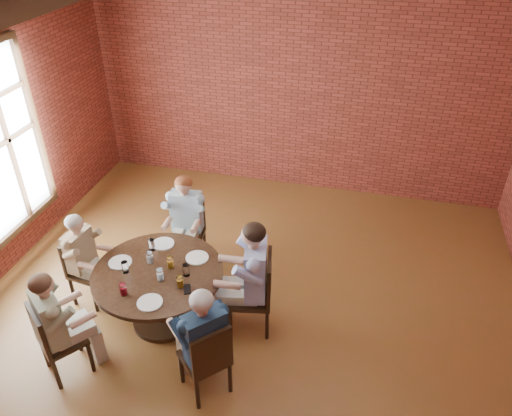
% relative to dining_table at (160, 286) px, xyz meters
% --- Properties ---
extents(floor, '(7.00, 7.00, 0.00)m').
position_rel_dining_table_xyz_m(floor, '(0.90, -0.02, -0.53)').
color(floor, brown).
rests_on(floor, ground).
extents(ceiling, '(7.00, 7.00, 0.00)m').
position_rel_dining_table_xyz_m(ceiling, '(0.90, -0.02, 2.87)').
color(ceiling, silver).
rests_on(ceiling, wall_back).
extents(wall_back, '(7.00, 0.00, 7.00)m').
position_rel_dining_table_xyz_m(wall_back, '(0.90, 3.48, 1.17)').
color(wall_back, brown).
rests_on(wall_back, ground).
extents(dining_table, '(1.43, 1.43, 0.75)m').
position_rel_dining_table_xyz_m(dining_table, '(0.00, 0.00, 0.00)').
color(dining_table, black).
rests_on(dining_table, floor).
extents(chair_a, '(0.55, 0.55, 0.98)m').
position_rel_dining_table_xyz_m(chair_a, '(1.09, 0.21, -0.00)').
color(chair_a, black).
rests_on(chair_a, floor).
extents(diner_a, '(0.81, 0.70, 1.42)m').
position_rel_dining_table_xyz_m(diner_a, '(0.99, 0.19, 0.18)').
color(diner_a, '#4154AA').
rests_on(diner_a, floor).
extents(chair_b, '(0.44, 0.44, 0.92)m').
position_rel_dining_table_xyz_m(chair_b, '(-0.10, 1.17, -0.03)').
color(chair_b, black).
rests_on(chair_b, floor).
extents(diner_b, '(0.56, 0.66, 1.30)m').
position_rel_dining_table_xyz_m(diner_b, '(-0.09, 1.09, 0.12)').
color(diner_b, '#94ADBC').
rests_on(diner_b, floor).
extents(chair_c, '(0.42, 0.42, 0.88)m').
position_rel_dining_table_xyz_m(chair_c, '(-1.05, 0.13, -0.05)').
color(chair_c, black).
rests_on(chair_c, floor).
extents(diner_c, '(0.62, 0.53, 1.22)m').
position_rel_dining_table_xyz_m(diner_c, '(-0.98, 0.13, 0.08)').
color(diner_c, brown).
rests_on(diner_c, floor).
extents(chair_d, '(0.58, 0.58, 0.92)m').
position_rel_dining_table_xyz_m(chair_d, '(-0.74, -0.94, -0.03)').
color(chair_d, black).
rests_on(chair_d, floor).
extents(diner_d, '(0.79, 0.81, 1.30)m').
position_rel_dining_table_xyz_m(diner_d, '(-0.69, -0.88, 0.12)').
color(diner_d, '#B2A48B').
rests_on(diner_d, floor).
extents(chair_e, '(0.59, 0.59, 0.93)m').
position_rel_dining_table_xyz_m(chair_e, '(0.84, -0.80, -0.02)').
color(chair_e, black).
rests_on(chair_e, floor).
extents(diner_e, '(0.82, 0.81, 1.32)m').
position_rel_dining_table_xyz_m(diner_e, '(0.78, -0.75, 0.13)').
color(diner_e, '#172B42').
rests_on(diner_e, floor).
extents(plate_a, '(0.26, 0.26, 0.01)m').
position_rel_dining_table_xyz_m(plate_a, '(0.34, 0.32, 0.23)').
color(plate_a, white).
rests_on(plate_a, dining_table).
extents(plate_b, '(0.26, 0.26, 0.01)m').
position_rel_dining_table_xyz_m(plate_b, '(-0.13, 0.46, 0.23)').
color(plate_b, white).
rests_on(plate_b, dining_table).
extents(plate_c, '(0.26, 0.26, 0.01)m').
position_rel_dining_table_xyz_m(plate_c, '(-0.46, 0.03, 0.23)').
color(plate_c, white).
rests_on(plate_c, dining_table).
extents(plate_d, '(0.26, 0.26, 0.01)m').
position_rel_dining_table_xyz_m(plate_d, '(0.12, -0.47, 0.23)').
color(plate_d, white).
rests_on(plate_d, dining_table).
extents(glass_a, '(0.07, 0.07, 0.14)m').
position_rel_dining_table_xyz_m(glass_a, '(0.33, 0.02, 0.29)').
color(glass_a, white).
rests_on(glass_a, dining_table).
extents(glass_b, '(0.07, 0.07, 0.14)m').
position_rel_dining_table_xyz_m(glass_b, '(0.11, 0.10, 0.29)').
color(glass_b, white).
rests_on(glass_b, dining_table).
extents(glass_c, '(0.07, 0.07, 0.14)m').
position_rel_dining_table_xyz_m(glass_c, '(-0.21, 0.34, 0.29)').
color(glass_c, white).
rests_on(glass_c, dining_table).
extents(glass_d, '(0.07, 0.07, 0.14)m').
position_rel_dining_table_xyz_m(glass_d, '(-0.14, 0.12, 0.29)').
color(glass_d, white).
rests_on(glass_d, dining_table).
extents(glass_e, '(0.07, 0.07, 0.14)m').
position_rel_dining_table_xyz_m(glass_e, '(-0.33, -0.09, 0.29)').
color(glass_e, white).
rests_on(glass_e, dining_table).
extents(glass_f, '(0.07, 0.07, 0.14)m').
position_rel_dining_table_xyz_m(glass_f, '(-0.19, -0.42, 0.29)').
color(glass_f, white).
rests_on(glass_f, dining_table).
extents(glass_g, '(0.07, 0.07, 0.14)m').
position_rel_dining_table_xyz_m(glass_g, '(0.09, -0.11, 0.29)').
color(glass_g, white).
rests_on(glass_g, dining_table).
extents(glass_h, '(0.07, 0.07, 0.14)m').
position_rel_dining_table_xyz_m(glass_h, '(0.33, -0.16, 0.29)').
color(glass_h, white).
rests_on(glass_h, dining_table).
extents(smartphone, '(0.13, 0.17, 0.01)m').
position_rel_dining_table_xyz_m(smartphone, '(0.42, -0.19, 0.23)').
color(smartphone, black).
rests_on(smartphone, dining_table).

